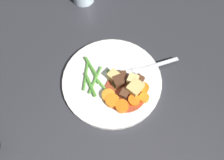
{
  "coord_description": "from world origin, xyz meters",
  "views": [
    {
      "loc": [
        0.17,
        -0.25,
        0.6
      ],
      "look_at": [
        0.0,
        0.0,
        0.01
      ],
      "focal_mm": 40.11,
      "sensor_mm": 36.0,
      "label": 1
    }
  ],
  "objects": [
    {
      "name": "green_bean_5",
      "position": [
        -0.0,
        -0.0,
        0.02
      ],
      "size": [
        0.05,
        0.04,
        0.01
      ],
      "primitive_type": "cylinder",
      "rotation": [
        0.0,
        1.57,
        5.69
      ],
      "color": "#4C8E33",
      "rests_on": "dinner_plate"
    },
    {
      "name": "meat_chunk_3",
      "position": [
        0.05,
        -0.02,
        0.02
      ],
      "size": [
        0.02,
        0.02,
        0.02
      ],
      "primitive_type": "cube",
      "rotation": [
        0.0,
        0.0,
        1.69
      ],
      "color": "#56331E",
      "rests_on": "dinner_plate"
    },
    {
      "name": "carrot_slice_5",
      "position": [
        0.08,
        -0.02,
        0.02
      ],
      "size": [
        0.04,
        0.04,
        0.01
      ],
      "primitive_type": "cylinder",
      "rotation": [
        0.0,
        0.0,
        1.08
      ],
      "color": "orange",
      "rests_on": "dinner_plate"
    },
    {
      "name": "carrot_slice_3",
      "position": [
        0.06,
        -0.05,
        0.02
      ],
      "size": [
        0.05,
        0.05,
        0.01
      ],
      "primitive_type": "cylinder",
      "rotation": [
        0.0,
        0.0,
        0.53
      ],
      "color": "orange",
      "rests_on": "dinner_plate"
    },
    {
      "name": "meat_chunk_2",
      "position": [
        0.06,
        0.04,
        0.02
      ],
      "size": [
        0.02,
        0.02,
        0.02
      ],
      "primitive_type": "cube",
      "rotation": [
        0.0,
        0.0,
        6.22
      ],
      "color": "#4C2B19",
      "rests_on": "dinner_plate"
    },
    {
      "name": "carrot_slice_4",
      "position": [
        0.04,
        -0.05,
        0.02
      ],
      "size": [
        0.04,
        0.04,
        0.01
      ],
      "primitive_type": "cylinder",
      "rotation": [
        0.0,
        0.0,
        2.82
      ],
      "color": "orange",
      "rests_on": "dinner_plate"
    },
    {
      "name": "ground_plane",
      "position": [
        0.0,
        0.0,
        0.0
      ],
      "size": [
        3.0,
        3.0,
        0.0
      ],
      "primitive_type": "plane",
      "color": "#2D2D33"
    },
    {
      "name": "dinner_plate",
      "position": [
        0.0,
        0.0,
        0.01
      ],
      "size": [
        0.27,
        0.27,
        0.01
      ],
      "primitive_type": "cylinder",
      "color": "white",
      "rests_on": "ground_plane"
    },
    {
      "name": "potato_chunk_1",
      "position": [
        0.0,
        0.01,
        0.02
      ],
      "size": [
        0.03,
        0.03,
        0.02
      ],
      "primitive_type": "cube",
      "rotation": [
        0.0,
        0.0,
        6.14
      ],
      "color": "#DBBC6B",
      "rests_on": "dinner_plate"
    },
    {
      "name": "green_bean_6",
      "position": [
        -0.06,
        -0.03,
        0.02
      ],
      "size": [
        0.05,
        0.07,
        0.01
      ],
      "primitive_type": "cylinder",
      "rotation": [
        0.0,
        1.57,
        5.22
      ],
      "color": "#4C8E33",
      "rests_on": "dinner_plate"
    },
    {
      "name": "meat_chunk_0",
      "position": [
        0.02,
        0.02,
        0.02
      ],
      "size": [
        0.04,
        0.04,
        0.02
      ],
      "primitive_type": "cube",
      "rotation": [
        0.0,
        0.0,
        2.29
      ],
      "color": "#4C2B19",
      "rests_on": "dinner_plate"
    },
    {
      "name": "green_bean_0",
      "position": [
        -0.07,
        0.0,
        0.02
      ],
      "size": [
        0.06,
        0.04,
        0.01
      ],
      "primitive_type": "cylinder",
      "rotation": [
        0.0,
        1.57,
        5.83
      ],
      "color": "#4C8E33",
      "rests_on": "dinner_plate"
    },
    {
      "name": "green_bean_3",
      "position": [
        -0.04,
        -0.03,
        0.02
      ],
      "size": [
        0.03,
        0.08,
        0.01
      ],
      "primitive_type": "cylinder",
      "rotation": [
        0.0,
        1.57,
        4.95
      ],
      "color": "#4C8E33",
      "rests_on": "dinner_plate"
    },
    {
      "name": "potato_chunk_2",
      "position": [
        0.07,
        0.01,
        0.03
      ],
      "size": [
        0.04,
        0.04,
        0.03
      ],
      "primitive_type": "cube",
      "rotation": [
        0.0,
        0.0,
        3.04
      ],
      "color": "#DBBC6B",
      "rests_on": "dinner_plate"
    },
    {
      "name": "green_bean_2",
      "position": [
        -0.05,
        -0.01,
        0.02
      ],
      "size": [
        0.07,
        0.05,
        0.01
      ],
      "primitive_type": "cylinder",
      "rotation": [
        0.0,
        1.57,
        5.72
      ],
      "color": "#4C8E33",
      "rests_on": "dinner_plate"
    },
    {
      "name": "potato_chunk_0",
      "position": [
        0.05,
        0.02,
        0.03
      ],
      "size": [
        0.03,
        0.03,
        0.03
      ],
      "primitive_type": "cube",
      "rotation": [
        0.0,
        0.0,
        4.89
      ],
      "color": "#E5CC7A",
      "rests_on": "dinner_plate"
    },
    {
      "name": "carrot_slice_1",
      "position": [
        0.08,
        0.02,
        0.02
      ],
      "size": [
        0.04,
        0.04,
        0.01
      ],
      "primitive_type": "cylinder",
      "rotation": [
        0.0,
        0.0,
        0.55
      ],
      "color": "orange",
      "rests_on": "dinner_plate"
    },
    {
      "name": "green_bean_1",
      "position": [
        -0.04,
        -0.05,
        0.02
      ],
      "size": [
        0.07,
        0.05,
        0.01
      ],
      "primitive_type": "cylinder",
      "rotation": [
        0.0,
        1.57,
        5.71
      ],
      "color": "#4C8E33",
      "rests_on": "dinner_plate"
    },
    {
      "name": "fork",
      "position": [
        0.06,
        0.08,
        0.01
      ],
      "size": [
        0.12,
        0.15,
        0.0
      ],
      "color": "silver",
      "rests_on": "dinner_plate"
    },
    {
      "name": "carrot_slice_2",
      "position": [
        0.02,
        -0.04,
        0.02
      ],
      "size": [
        0.04,
        0.04,
        0.01
      ],
      "primitive_type": "cylinder",
      "rotation": [
        0.0,
        0.0,
        0.35
      ],
      "color": "orange",
      "rests_on": "dinner_plate"
    },
    {
      "name": "green_bean_4",
      "position": [
        -0.01,
        -0.03,
        0.02
      ],
      "size": [
        0.06,
        0.02,
        0.01
      ],
      "primitive_type": "cylinder",
      "rotation": [
        0.0,
        1.57,
        5.96
      ],
      "color": "#66AD42",
      "rests_on": "dinner_plate"
    },
    {
      "name": "stew_sauce",
      "position": [
        0.05,
        -0.01,
        0.01
      ],
      "size": [
        0.11,
        0.11,
        0.0
      ],
      "primitive_type": "cylinder",
      "color": "#93381E",
      "rests_on": "dinner_plate"
    },
    {
      "name": "meat_chunk_1",
      "position": [
        0.02,
        -0.0,
        0.02
      ],
      "size": [
        0.04,
        0.04,
        0.02
      ],
      "primitive_type": "cube",
      "rotation": [
        0.0,
        0.0,
        2.58
      ],
      "color": "#4C2B19",
      "rests_on": "dinner_plate"
    },
    {
      "name": "carrot_slice_0",
      "position": [
        0.1,
        0.0,
        0.02
      ],
      "size": [
        0.03,
        0.03,
        0.01
      ],
      "primitive_type": "cylinder",
      "rotation": [
        0.0,
        0.0,
        5.14
      ],
      "color": "orange",
      "rests_on": "dinner_plate"
    }
  ]
}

